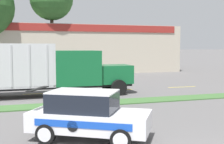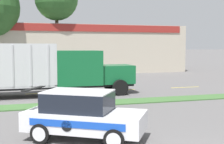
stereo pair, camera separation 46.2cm
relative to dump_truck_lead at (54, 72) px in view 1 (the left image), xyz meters
name	(u,v)px [view 1 (the left image)]	position (x,y,z in m)	size (l,w,h in m)	color
grass_verge	(108,103)	(2.48, -3.57, -1.52)	(120.00, 1.57, 0.06)	#3D6633
centre_line_4	(41,93)	(-0.70, 1.22, -1.55)	(2.40, 0.14, 0.01)	yellow
centre_line_5	(117,90)	(4.70, 1.22, -1.55)	(2.40, 0.14, 0.01)	yellow
centre_line_6	(182,87)	(10.10, 1.22, -1.55)	(2.40, 0.14, 0.01)	yellow
dump_truck_lead	(54,72)	(0.00, 0.00, 0.00)	(12.39, 2.65, 3.34)	black
rally_car	(88,115)	(-0.22, -9.89, -0.70)	(4.33, 3.60, 1.70)	white
store_building_backdrop	(27,49)	(-0.53, 20.45, 1.30)	(36.52, 12.10, 5.70)	#BCB29E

